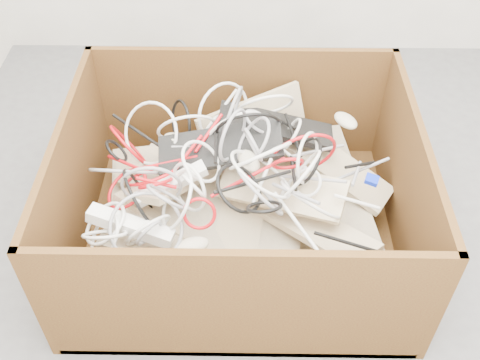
{
  "coord_description": "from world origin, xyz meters",
  "views": [
    {
      "loc": [
        -0.16,
        -1.35,
        1.76
      ],
      "look_at": [
        -0.18,
        0.12,
        0.3
      ],
      "focal_mm": 42.75,
      "sensor_mm": 36.0,
      "label": 1
    }
  ],
  "objects_px": {
    "power_strip_right": "(131,226)",
    "power_strip_left": "(171,184)",
    "cardboard_box": "(235,214)",
    "vga_plug": "(372,180)"
  },
  "relations": [
    {
      "from": "power_strip_left",
      "to": "power_strip_right",
      "type": "relative_size",
      "value": 0.91
    },
    {
      "from": "power_strip_right",
      "to": "power_strip_left",
      "type": "bearing_deg",
      "value": 70.93
    },
    {
      "from": "cardboard_box",
      "to": "vga_plug",
      "type": "relative_size",
      "value": 27.43
    },
    {
      "from": "cardboard_box",
      "to": "vga_plug",
      "type": "distance_m",
      "value": 0.53
    },
    {
      "from": "power_strip_left",
      "to": "vga_plug",
      "type": "relative_size",
      "value": 5.87
    },
    {
      "from": "cardboard_box",
      "to": "power_strip_right",
      "type": "bearing_deg",
      "value": -144.93
    },
    {
      "from": "power_strip_right",
      "to": "vga_plug",
      "type": "relative_size",
      "value": 6.46
    },
    {
      "from": "power_strip_right",
      "to": "vga_plug",
      "type": "xyz_separation_m",
      "value": [
        0.81,
        0.2,
        0.02
      ]
    },
    {
      "from": "power_strip_right",
      "to": "vga_plug",
      "type": "height_order",
      "value": "power_strip_right"
    },
    {
      "from": "power_strip_left",
      "to": "power_strip_right",
      "type": "bearing_deg",
      "value": -147.26
    }
  ]
}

